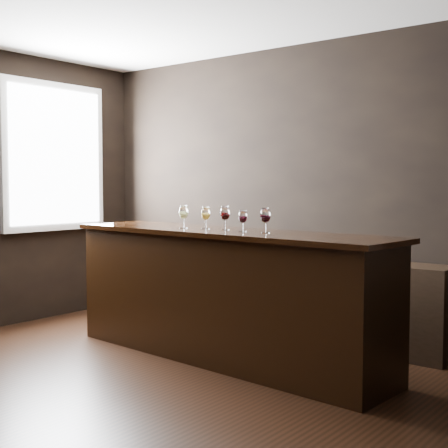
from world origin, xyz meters
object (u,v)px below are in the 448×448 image
Objects in this scene: bar_counter at (224,297)px; glass_red_a at (225,214)px; glass_white at (184,213)px; glass_red_b at (243,217)px; glass_red_c at (265,216)px; glass_amber at (206,214)px; back_bar_shelf at (332,301)px.

glass_red_a reaches higher than bar_counter.
glass_white is 0.64m from glass_red_b.
glass_red_c is at bearing -7.86° from glass_red_a.
glass_amber is 0.96× the size of glass_red_c.
glass_red_b is 0.21m from glass_red_c.
bar_counter is at bearing 170.28° from glass_red_b.
bar_counter is 15.27× the size of glass_red_c.
glass_red_b is at bearing -178.74° from glass_red_c.
glass_red_c reaches higher than bar_counter.
glass_red_c is (0.43, -0.03, 0.69)m from bar_counter.
glass_white is 0.21m from glass_amber.
glass_red_a is 0.45m from glass_red_c.
back_bar_shelf is 11.17× the size of glass_red_c.
glass_red_c is (0.21, 0.00, 0.01)m from glass_red_b.
glass_red_b is 0.89× the size of glass_red_c.
glass_white is at bearing 179.69° from glass_red_b.
glass_amber is 0.65m from glass_red_c.
glass_red_a is at bearing 8.89° from glass_white.
glass_red_a reaches higher than glass_amber.
glass_red_b is at bearing -15.93° from glass_red_a.
bar_counter is 1.37× the size of back_bar_shelf.
glass_white is 0.41m from glass_red_a.
glass_red_a reaches higher than back_bar_shelf.
glass_amber is (-0.67, -0.99, 0.81)m from back_bar_shelf.
bar_counter is at bearing -5.05° from glass_amber.
glass_red_b is (0.64, -0.00, -0.02)m from glass_white.
glass_red_c is (-0.02, -1.04, 0.82)m from back_bar_shelf.
glass_white is 1.00× the size of glass_red_a.
glass_white is 1.01× the size of glass_red_c.
bar_counter is 17.21× the size of glass_red_b.
glass_white is (-0.87, -1.04, 0.82)m from back_bar_shelf.
bar_counter is 0.72m from glass_amber.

